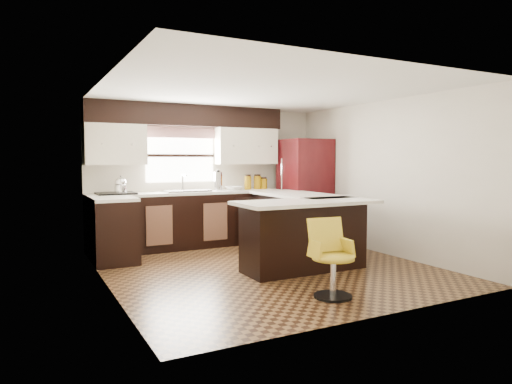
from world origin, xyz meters
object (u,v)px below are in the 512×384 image
peninsula_long (298,225)px  bar_chair (333,259)px  refrigerator (305,190)px  peninsula_return (304,237)px

peninsula_long → bar_chair: (-0.92, -2.14, -0.03)m
refrigerator → bar_chair: (-1.71, -3.12, -0.50)m
peninsula_return → peninsula_long: bearing=61.7°
refrigerator → peninsula_long: bearing=-128.8°
peninsula_return → bar_chair: size_ratio=1.95×
peninsula_return → bar_chair: 1.23m
peninsula_long → peninsula_return: 1.11m
peninsula_long → refrigerator: bearing=51.2°
peninsula_return → bar_chair: peninsula_return is taller
peninsula_return → refrigerator: (1.31, 1.95, 0.48)m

